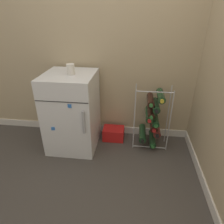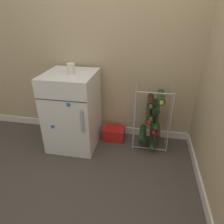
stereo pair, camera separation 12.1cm
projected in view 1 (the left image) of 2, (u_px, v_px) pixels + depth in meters
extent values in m
plane|color=#423D38|center=(117.00, 166.00, 2.07)|extent=(14.00, 14.00, 0.00)
cube|color=tan|center=(125.00, 30.00, 2.08)|extent=(6.61, 0.06, 2.50)
cube|color=silver|center=(122.00, 130.00, 2.60)|extent=(6.61, 0.01, 0.09)
cube|color=silver|center=(72.00, 112.00, 2.22)|extent=(0.53, 0.54, 0.86)
cube|color=#2D2D2D|center=(61.00, 102.00, 1.86)|extent=(0.52, 0.00, 0.01)
cube|color=#9E9EA3|center=(84.00, 122.00, 1.92)|extent=(0.02, 0.02, 0.24)
cube|color=blue|center=(70.00, 106.00, 1.87)|extent=(0.04, 0.01, 0.04)
cube|color=blue|center=(53.00, 129.00, 2.01)|extent=(0.04, 0.01, 0.04)
cylinder|color=#B2B2B7|center=(134.00, 120.00, 2.18)|extent=(0.01, 0.01, 0.72)
cylinder|color=#B2B2B7|center=(170.00, 123.00, 2.14)|extent=(0.01, 0.01, 0.72)
cylinder|color=#B2B2B7|center=(135.00, 113.00, 2.33)|extent=(0.01, 0.01, 0.72)
cylinder|color=#B2B2B7|center=(168.00, 115.00, 2.28)|extent=(0.01, 0.01, 0.72)
cylinder|color=#B2B2B7|center=(149.00, 147.00, 2.32)|extent=(0.38, 0.01, 0.01)
cylinder|color=#B2B2B7|center=(155.00, 92.00, 2.00)|extent=(0.38, 0.01, 0.01)
cylinder|color=#19381E|center=(152.00, 139.00, 2.36)|extent=(0.07, 0.29, 0.07)
cylinder|color=#2D7033|center=(153.00, 147.00, 2.22)|extent=(0.04, 0.02, 0.04)
cylinder|color=#19381E|center=(142.00, 133.00, 2.34)|extent=(0.08, 0.30, 0.08)
cylinder|color=black|center=(143.00, 141.00, 2.19)|extent=(0.04, 0.02, 0.04)
cylinder|color=#56231E|center=(156.00, 129.00, 2.29)|extent=(0.08, 0.26, 0.08)
cylinder|color=black|center=(157.00, 136.00, 2.16)|extent=(0.04, 0.02, 0.04)
cylinder|color=black|center=(153.00, 124.00, 2.27)|extent=(0.08, 0.25, 0.08)
cylinder|color=red|center=(154.00, 131.00, 2.14)|extent=(0.04, 0.02, 0.04)
cylinder|color=#19381E|center=(155.00, 120.00, 2.24)|extent=(0.08, 0.25, 0.08)
cylinder|color=#2D7033|center=(156.00, 126.00, 2.11)|extent=(0.04, 0.02, 0.04)
cylinder|color=#19381E|center=(149.00, 114.00, 2.22)|extent=(0.08, 0.28, 0.08)
cylinder|color=red|center=(149.00, 121.00, 2.08)|extent=(0.04, 0.02, 0.04)
cylinder|color=black|center=(151.00, 111.00, 2.20)|extent=(0.07, 0.26, 0.07)
cylinder|color=#2D7033|center=(151.00, 118.00, 2.07)|extent=(0.03, 0.02, 0.03)
cylinder|color=#19381E|center=(156.00, 105.00, 2.16)|extent=(0.08, 0.26, 0.08)
cylinder|color=black|center=(157.00, 111.00, 2.03)|extent=(0.04, 0.02, 0.04)
cylinder|color=black|center=(150.00, 100.00, 2.13)|extent=(0.07, 0.26, 0.07)
cylinder|color=#2D7033|center=(151.00, 105.00, 2.01)|extent=(0.04, 0.02, 0.04)
cylinder|color=#19381E|center=(161.00, 96.00, 2.10)|extent=(0.08, 0.27, 0.08)
cylinder|color=gold|center=(162.00, 101.00, 1.97)|extent=(0.04, 0.02, 0.04)
cube|color=red|center=(114.00, 133.00, 2.47)|extent=(0.25, 0.19, 0.15)
cylinder|color=silver|center=(71.00, 69.00, 1.97)|extent=(0.08, 0.08, 0.11)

